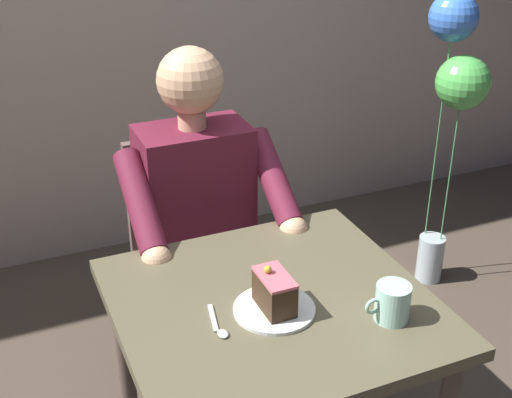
# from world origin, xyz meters

# --- Properties ---
(dining_table) EXTENTS (0.80, 0.77, 0.75)m
(dining_table) POSITION_xyz_m (0.00, 0.00, 0.64)
(dining_table) COLOR brown
(dining_table) RESTS_ON ground
(chair) EXTENTS (0.42, 0.42, 0.90)m
(chair) POSITION_xyz_m (0.00, -0.72, 0.50)
(chair) COLOR brown
(chair) RESTS_ON ground
(seated_person) EXTENTS (0.53, 0.58, 1.27)m
(seated_person) POSITION_xyz_m (0.00, -0.55, 0.67)
(seated_person) COLOR maroon
(seated_person) RESTS_ON ground
(dessert_plate) EXTENTS (0.21, 0.21, 0.01)m
(dessert_plate) POSITION_xyz_m (0.02, 0.04, 0.76)
(dessert_plate) COLOR white
(dessert_plate) RESTS_ON dining_table
(cake_slice) EXTENTS (0.07, 0.13, 0.12)m
(cake_slice) POSITION_xyz_m (0.02, 0.04, 0.81)
(cake_slice) COLOR #372515
(cake_slice) RESTS_ON dessert_plate
(coffee_cup) EXTENTS (0.12, 0.09, 0.10)m
(coffee_cup) POSITION_xyz_m (-0.24, 0.19, 0.80)
(coffee_cup) COLOR #ABDFCB
(coffee_cup) RESTS_ON dining_table
(dessert_spoon) EXTENTS (0.03, 0.14, 0.01)m
(dessert_spoon) POSITION_xyz_m (0.17, 0.05, 0.76)
(dessert_spoon) COLOR silver
(dessert_spoon) RESTS_ON dining_table
(balloon_display) EXTENTS (0.24, 0.29, 1.31)m
(balloon_display) POSITION_xyz_m (-1.20, -0.84, 0.93)
(balloon_display) COLOR #B2C1C6
(balloon_display) RESTS_ON ground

